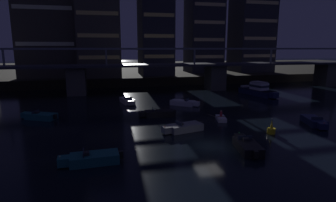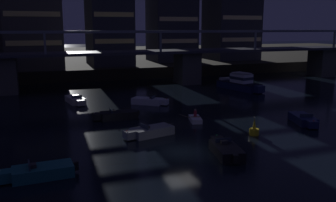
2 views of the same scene
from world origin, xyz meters
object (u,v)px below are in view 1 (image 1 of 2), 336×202
Objects in this scene: tower_central at (155,26)px; speedboat_far_center at (314,121)px; channel_buoy at (271,129)px; dinghy_with_paddler at (221,118)px; speedboat_far_left at (184,128)px; tower_east_tall at (204,31)px; tower_east_low at (252,30)px; tower_west_tall at (98,26)px; speedboat_near_right at (40,116)px; river_bridge at (150,72)px; speedboat_near_center at (92,159)px; speedboat_mid_left at (184,103)px; cabin_cruiser_near_left at (258,90)px; speedboat_mid_center at (158,113)px; speedboat_mid_right at (247,146)px.

speedboat_far_center is at bearing -76.60° from tower_central.
channel_buoy is 0.63× the size of dinghy_with_paddler.
tower_east_tall is at bearing 67.36° from speedboat_far_left.
tower_east_low reaches higher than speedboat_far_left.
tower_west_tall is 5.20× the size of speedboat_near_right.
tower_west_tall is at bearing 124.19° from river_bridge.
speedboat_near_center is 1.01× the size of speedboat_far_center.
speedboat_far_center is at bearing -3.99° from speedboat_far_left.
speedboat_far_left is (-20.78, -49.81, -13.78)m from tower_east_tall.
speedboat_far_center is (11.14, -46.74, -14.60)m from tower_central.
tower_east_low is at bearing 47.86° from speedboat_mid_left.
speedboat_near_center is 1.00× the size of speedboat_far_left.
speedboat_near_center is at bearing -147.26° from dinghy_with_paddler.
tower_west_tall is 41.67m from cabin_cruiser_near_left.
speedboat_mid_center is at bearing -117.78° from tower_east_tall.
tower_central is 1.07× the size of tower_east_tall.
river_bridge is 10.25× the size of cabin_cruiser_near_left.
speedboat_near_right is 29.25m from channel_buoy.
channel_buoy reaches higher than speedboat_near_right.
speedboat_near_right is (-53.02, -39.35, -14.28)m from tower_east_low.
tower_east_tall reaches higher than speedboat_near_center.
river_bridge is at bearing 73.11° from speedboat_near_center.
channel_buoy is at bearing -165.01° from speedboat_far_center.
tower_east_tall is 32.72m from cabin_cruiser_near_left.
river_bridge is at bearing -55.81° from tower_west_tall.
speedboat_near_center and speedboat_mid_center have the same top height.
river_bridge is 34.17m from speedboat_far_center.
channel_buoy reaches higher than speedboat_mid_center.
speedboat_mid_right is at bearing -122.83° from cabin_cruiser_near_left.
tower_east_low is 2.70× the size of cabin_cruiser_near_left.
speedboat_far_left is at bearing 161.33° from channel_buoy.
speedboat_mid_left is at bearing -92.28° from tower_central.
dinghy_with_paddler is at bearing -14.63° from speedboat_near_right.
river_bridge is 36.38m from speedboat_mid_right.
tower_east_low is 5.15× the size of speedboat_near_right.
cabin_cruiser_near_left is at bearing 19.26° from speedboat_mid_left.
tower_east_tall reaches higher than speedboat_far_center.
cabin_cruiser_near_left is at bearing -88.84° from tower_east_tall.
dinghy_with_paddler is (23.30, -6.08, -0.14)m from speedboat_near_right.
speedboat_mid_right is at bearing -106.40° from tower_east_tall.
tower_east_tall reaches higher than channel_buoy.
tower_east_tall is at bearing 61.58° from speedboat_near_center.
cabin_cruiser_near_left is (20.37, -9.20, -3.25)m from river_bridge.
dinghy_with_paddler is at bearing -123.20° from tower_east_low.
speedboat_mid_left is (-31.73, -35.07, -14.28)m from tower_east_low.
tower_central is 54.59m from speedboat_mid_right.
speedboat_mid_center is 8.65m from dinghy_with_paddler.
cabin_cruiser_near_left is (15.99, -25.74, -13.96)m from tower_central.
tower_east_tall is (15.39, 4.22, -0.82)m from tower_central.
tower_central reaches higher than tower_west_tall.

